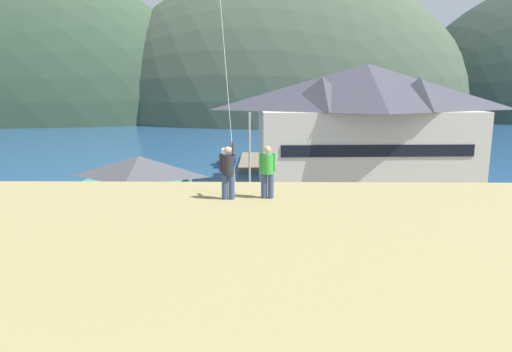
{
  "coord_description": "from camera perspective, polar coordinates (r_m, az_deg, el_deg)",
  "views": [
    {
      "loc": [
        0.27,
        -24.38,
        10.04
      ],
      "look_at": [
        -0.21,
        9.0,
        3.5
      ],
      "focal_mm": 32.53,
      "sensor_mm": 36.0,
      "label": 1
    }
  ],
  "objects": [
    {
      "name": "parked_car_mid_row_center",
      "position": [
        26.51,
        12.94,
        -9.0
      ],
      "size": [
        4.28,
        2.22,
        1.82
      ],
      "color": "#9EA3A8",
      "rests_on": "parking_lot_pad"
    },
    {
      "name": "parked_car_front_row_red",
      "position": [
        26.69,
        -15.79,
        -9.0
      ],
      "size": [
        4.26,
        2.18,
        1.82
      ],
      "color": "black",
      "rests_on": "parking_lot_pad"
    },
    {
      "name": "harbor_lodge",
      "position": [
        47.91,
        13.25,
        6.55
      ],
      "size": [
        22.59,
        12.08,
        12.16
      ],
      "color": "beige",
      "rests_on": "ground"
    },
    {
      "name": "parking_light_pole",
      "position": [
        35.36,
        -0.79,
        2.27
      ],
      "size": [
        0.24,
        0.78,
        7.95
      ],
      "color": "#ADADB2",
      "rests_on": "parking_lot_pad"
    },
    {
      "name": "far_hill_east_peak",
      "position": [
        143.33,
        3.71,
        7.04
      ],
      "size": [
        110.91,
        73.23,
        89.1
      ],
      "primitive_type": "ellipsoid",
      "color": "#42513D",
      "rests_on": "ground"
    },
    {
      "name": "parked_car_mid_row_near",
      "position": [
        31.7,
        -2.95,
        -5.38
      ],
      "size": [
        4.23,
        2.12,
        1.82
      ],
      "color": "#9EA3A8",
      "rests_on": "parking_lot_pad"
    },
    {
      "name": "person_companion",
      "position": [
        15.21,
        1.42,
        0.71
      ],
      "size": [
        0.55,
        0.4,
        1.74
      ],
      "color": "#384770",
      "rests_on": "grassy_hill_foreground"
    },
    {
      "name": "parked_car_back_row_left",
      "position": [
        35.15,
        23.54,
        -4.66
      ],
      "size": [
        4.36,
        2.37,
        1.82
      ],
      "color": "silver",
      "rests_on": "parking_lot_pad"
    },
    {
      "name": "moored_boat_wharfside",
      "position": [
        59.49,
        -3.55,
        2.05
      ],
      "size": [
        1.94,
        5.95,
        2.16
      ],
      "color": "navy",
      "rests_on": "ground"
    },
    {
      "name": "parking_lot_pad",
      "position": [
        31.03,
        0.29,
        -7.7
      ],
      "size": [
        40.0,
        20.0,
        0.1
      ],
      "primitive_type": "cube",
      "color": "slate",
      "rests_on": "ground"
    },
    {
      "name": "parked_car_back_row_right",
      "position": [
        36.42,
        -25.99,
        -4.33
      ],
      "size": [
        4.2,
        2.06,
        1.82
      ],
      "color": "#236633",
      "rests_on": "parking_lot_pad"
    },
    {
      "name": "parked_car_front_row_end",
      "position": [
        33.27,
        11.89,
        -4.81
      ],
      "size": [
        4.35,
        2.37,
        1.82
      ],
      "color": "black",
      "rests_on": "parking_lot_pad"
    },
    {
      "name": "ground_plane",
      "position": [
        26.36,
        0.19,
        -11.3
      ],
      "size": [
        600.0,
        600.0,
        0.0
      ],
      "primitive_type": "plane",
      "color": "#66604C"
    },
    {
      "name": "wharf_dock",
      "position": [
        59.83,
        -0.39,
        1.76
      ],
      "size": [
        3.2,
        12.47,
        0.7
      ],
      "color": "#70604C",
      "rests_on": "ground"
    },
    {
      "name": "moored_boat_outer_mooring",
      "position": [
        60.51,
        3.04,
        2.21
      ],
      "size": [
        2.86,
        7.87,
        2.16
      ],
      "color": "#A8A399",
      "rests_on": "ground"
    },
    {
      "name": "bay_water",
      "position": [
        84.97,
        0.64,
        4.31
      ],
      "size": [
        360.0,
        84.0,
        0.03
      ],
      "primitive_type": "cube",
      "color": "navy",
      "rests_on": "ground"
    },
    {
      "name": "parked_car_corner_spot",
      "position": [
        28.27,
        -25.64,
        -8.56
      ],
      "size": [
        4.23,
        2.12,
        1.82
      ],
      "color": "silver",
      "rests_on": "parking_lot_pad"
    },
    {
      "name": "storage_shed_near_lot",
      "position": [
        34.82,
        -14.04,
        -1.56
      ],
      "size": [
        7.56,
        5.1,
        5.06
      ],
      "color": "#338475",
      "rests_on": "ground"
    },
    {
      "name": "parked_car_lone_by_shed",
      "position": [
        26.89,
        -4.4,
        -8.45
      ],
      "size": [
        4.35,
        2.37,
        1.82
      ],
      "color": "black",
      "rests_on": "parking_lot_pad"
    },
    {
      "name": "person_kite_flyer",
      "position": [
        15.09,
        -3.47,
        0.67
      ],
      "size": [
        0.51,
        0.67,
        1.86
      ],
      "color": "#384770",
      "rests_on": "grassy_hill_foreground"
    }
  ]
}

